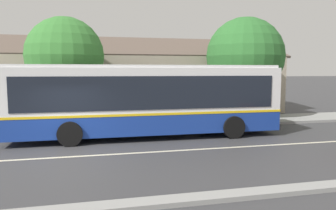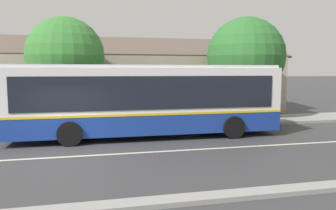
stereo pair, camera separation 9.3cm
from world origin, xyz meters
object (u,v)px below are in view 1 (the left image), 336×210
object	(u,v)px
bus_stop_sign	(247,95)
street_tree_primary	(245,58)
transit_bus	(147,99)
bench_down_street	(59,118)
street_tree_secondary	(66,58)

from	to	relation	value
bus_stop_sign	street_tree_primary	bearing A→B (deg)	67.38
transit_bus	bus_stop_sign	distance (m)	6.34
bench_down_street	street_tree_primary	bearing A→B (deg)	4.44
street_tree_primary	bench_down_street	bearing A→B (deg)	-175.56
transit_bus	bench_down_street	bearing A→B (deg)	143.35
street_tree_primary	street_tree_secondary	bearing A→B (deg)	178.97
street_tree_primary	bus_stop_sign	distance (m)	2.88
bench_down_street	street_tree_primary	world-z (taller)	street_tree_primary
street_tree_primary	street_tree_secondary	xyz separation A→B (m)	(-10.47, 0.19, -0.07)
street_tree_secondary	bus_stop_sign	world-z (taller)	street_tree_secondary
bench_down_street	bus_stop_sign	size ratio (longest dim) A/B	0.77
street_tree_secondary	bus_stop_sign	distance (m)	10.13
bench_down_street	bus_stop_sign	world-z (taller)	bus_stop_sign
bus_stop_sign	street_tree_secondary	bearing A→B (deg)	168.40
transit_bus	street_tree_primary	size ratio (longest dim) A/B	1.94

